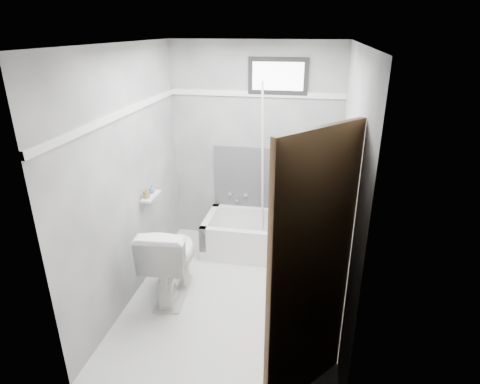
% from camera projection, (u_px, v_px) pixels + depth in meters
% --- Properties ---
extents(floor, '(2.60, 2.60, 0.00)m').
position_uv_depth(floor, '(234.00, 296.00, 4.05)').
color(floor, white).
rests_on(floor, ground).
extents(ceiling, '(2.60, 2.60, 0.00)m').
position_uv_depth(ceiling, '(232.00, 43.00, 3.13)').
color(ceiling, silver).
rests_on(ceiling, floor).
extents(wall_back, '(2.00, 0.02, 2.40)m').
position_uv_depth(wall_back, '(255.00, 147.00, 4.77)').
color(wall_back, slate).
rests_on(wall_back, floor).
extents(wall_front, '(2.00, 0.02, 2.40)m').
position_uv_depth(wall_front, '(189.00, 264.00, 2.41)').
color(wall_front, slate).
rests_on(wall_front, floor).
extents(wall_left, '(0.02, 2.60, 2.40)m').
position_uv_depth(wall_left, '(129.00, 179.00, 3.76)').
color(wall_left, slate).
rests_on(wall_left, floor).
extents(wall_right, '(0.02, 2.60, 2.40)m').
position_uv_depth(wall_right, '(347.00, 194.00, 3.42)').
color(wall_right, slate).
rests_on(wall_right, floor).
extents(bathtub, '(1.50, 0.70, 0.42)m').
position_uv_depth(bathtub, '(268.00, 236.00, 4.77)').
color(bathtub, white).
rests_on(bathtub, floor).
extents(office_chair, '(0.82, 0.82, 1.03)m').
position_uv_depth(office_chair, '(301.00, 205.00, 4.59)').
color(office_chair, slate).
rests_on(office_chair, bathtub).
extents(toilet, '(0.53, 0.86, 0.81)m').
position_uv_depth(toilet, '(171.00, 259.00, 3.95)').
color(toilet, white).
rests_on(toilet, floor).
extents(door, '(0.78, 0.78, 2.00)m').
position_uv_depth(door, '(353.00, 308.00, 2.34)').
color(door, brown).
rests_on(door, floor).
extents(window, '(0.66, 0.04, 0.40)m').
position_uv_depth(window, '(278.00, 76.00, 4.40)').
color(window, black).
rests_on(window, wall_back).
extents(backerboard, '(1.50, 0.02, 0.78)m').
position_uv_depth(backerboard, '(274.00, 180.00, 4.87)').
color(backerboard, '#4C4C4F').
rests_on(backerboard, wall_back).
extents(trim_back, '(2.00, 0.02, 0.06)m').
position_uv_depth(trim_back, '(255.00, 94.00, 4.52)').
color(trim_back, white).
rests_on(trim_back, wall_back).
extents(trim_left, '(0.02, 2.60, 0.06)m').
position_uv_depth(trim_left, '(122.00, 113.00, 3.52)').
color(trim_left, white).
rests_on(trim_left, wall_left).
extents(pole, '(0.02, 0.33, 1.93)m').
position_uv_depth(pole, '(263.00, 166.00, 4.59)').
color(pole, white).
rests_on(pole, bathtub).
extents(shelf, '(0.10, 0.32, 0.02)m').
position_uv_depth(shelf, '(151.00, 196.00, 4.14)').
color(shelf, silver).
rests_on(shelf, wall_left).
extents(soap_bottle_a, '(0.07, 0.07, 0.12)m').
position_uv_depth(soap_bottle_a, '(146.00, 193.00, 4.04)').
color(soap_bottle_a, olive).
rests_on(soap_bottle_a, shelf).
extents(soap_bottle_b, '(0.09, 0.09, 0.08)m').
position_uv_depth(soap_bottle_b, '(152.00, 189.00, 4.17)').
color(soap_bottle_b, slate).
rests_on(soap_bottle_b, shelf).
extents(faucet, '(0.26, 0.10, 0.16)m').
position_uv_depth(faucet, '(238.00, 197.00, 5.03)').
color(faucet, silver).
rests_on(faucet, wall_back).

